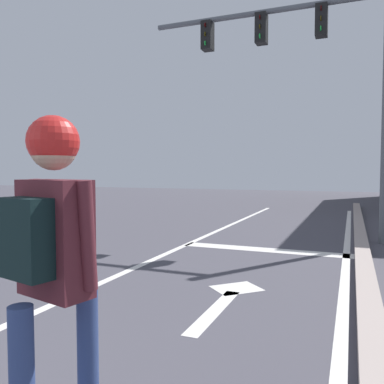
# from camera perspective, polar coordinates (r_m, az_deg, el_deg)

# --- Properties ---
(lane_line_center) EXTENTS (0.12, 20.00, 0.01)m
(lane_line_center) POSITION_cam_1_polar(r_m,az_deg,el_deg) (6.31, -7.11, -10.28)
(lane_line_center) COLOR silver
(lane_line_center) RESTS_ON ground
(lane_line_curbside) EXTENTS (0.12, 20.00, 0.01)m
(lane_line_curbside) POSITION_cam_1_polar(r_m,az_deg,el_deg) (5.55, 21.12, -12.32)
(lane_line_curbside) COLOR silver
(lane_line_curbside) RESTS_ON ground
(stop_bar) EXTENTS (3.09, 0.40, 0.01)m
(stop_bar) POSITION_cam_1_polar(r_m,az_deg,el_deg) (7.48, 10.51, -8.18)
(stop_bar) COLOR silver
(stop_bar) RESTS_ON ground
(lane_arrow_stem) EXTENTS (0.16, 1.40, 0.01)m
(lane_arrow_stem) POSITION_cam_1_polar(r_m,az_deg,el_deg) (4.30, 3.27, -16.70)
(lane_arrow_stem) COLOR silver
(lane_arrow_stem) RESTS_ON ground
(lane_arrow_head) EXTENTS (0.71, 0.71, 0.01)m
(lane_arrow_head) POSITION_cam_1_polar(r_m,az_deg,el_deg) (5.08, 6.44, -13.60)
(lane_arrow_head) COLOR silver
(lane_arrow_head) RESTS_ON ground
(curb_strip) EXTENTS (0.24, 24.00, 0.14)m
(curb_strip) POSITION_cam_1_polar(r_m,az_deg,el_deg) (5.54, 23.77, -11.70)
(curb_strip) COLOR #A6968E
(curb_strip) RESTS_ON ground
(skater) EXTENTS (0.45, 0.61, 1.64)m
(skater) POSITION_cam_1_polar(r_m,az_deg,el_deg) (1.99, -19.50, -7.09)
(skater) COLOR navy
(skater) RESTS_ON skateboard
(traffic_signal_mast) EXTENTS (5.06, 0.34, 5.23)m
(traffic_signal_mast) POSITION_cam_1_polar(r_m,az_deg,el_deg) (9.06, 16.39, 18.25)
(traffic_signal_mast) COLOR slate
(traffic_signal_mast) RESTS_ON ground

